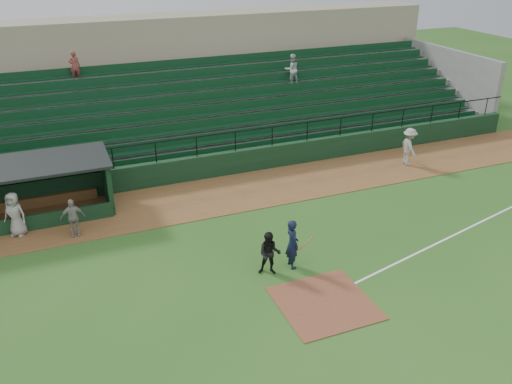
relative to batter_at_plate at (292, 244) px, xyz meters
name	(u,v)px	position (x,y,z in m)	size (l,w,h in m)	color
ground	(310,287)	(0.05, -1.39, -0.95)	(90.00, 90.00, 0.00)	#2B571C
warning_track	(232,193)	(0.05, 6.61, -0.94)	(40.00, 4.00, 0.03)	brown
home_plate_dirt	(324,303)	(0.05, -2.39, -0.94)	(3.00, 3.00, 0.03)	brown
foul_line	(469,228)	(8.05, -0.19, -0.95)	(18.00, 0.09, 0.01)	white
stadium_structure	(182,100)	(0.05, 15.07, 1.35)	(38.00, 13.08, 6.40)	black
dugout	(2,188)	(-9.70, 8.17, 0.38)	(8.90, 3.20, 2.42)	black
batter_at_plate	(292,244)	(0.00, 0.00, 0.00)	(1.03, 0.72, 1.90)	black
umpire	(270,254)	(-0.94, -0.11, -0.13)	(0.80, 0.62, 1.65)	black
runner	(409,147)	(9.80, 6.42, 0.07)	(1.28, 0.73, 1.98)	#A29D98
dugout_player_a	(73,218)	(-7.13, 5.27, -0.12)	(0.94, 0.39, 1.60)	#98948F
dugout_player_b	(15,214)	(-9.24, 6.16, 0.01)	(0.91, 0.59, 1.86)	#9A9690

